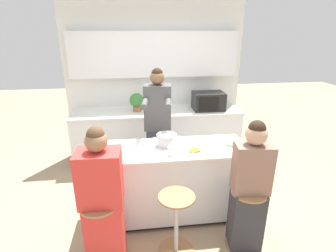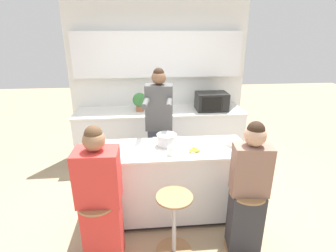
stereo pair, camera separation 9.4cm
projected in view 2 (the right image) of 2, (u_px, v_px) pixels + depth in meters
The scene contains 18 objects.
ground_plane at pixel (168, 214), 3.36m from camera, with size 16.00×16.00×0.00m, color tan.
wall_back at pixel (158, 71), 4.59m from camera, with size 3.10×0.22×2.70m.
back_counter at pixel (160, 135), 4.65m from camera, with size 2.88×0.69×0.92m.
kitchen_island at pixel (168, 182), 3.20m from camera, with size 1.85×0.64×0.93m.
bar_stool_leftmost at pixel (100, 230), 2.58m from camera, with size 0.38×0.38×0.69m.
bar_stool_center at pixel (174, 223), 2.67m from camera, with size 0.38×0.38×0.69m.
bar_stool_rightmost at pixel (245, 219), 2.72m from camera, with size 0.38×0.38×0.69m.
person_cooking at pixel (159, 131), 3.66m from camera, with size 0.43×0.60×1.76m.
person_wrapped_blanket at pixel (100, 200), 2.49m from camera, with size 0.41×0.30×1.46m.
person_seated_near at pixel (248, 194), 2.63m from camera, with size 0.38×0.30×1.45m.
cooking_pot at pixel (167, 140), 3.08m from camera, with size 0.32×0.24×0.14m.
fruit_bowl at pixel (105, 149), 2.93m from camera, with size 0.19×0.19×0.07m.
mixing_bowl_steel at pixel (234, 143), 3.10m from camera, with size 0.18×0.18×0.07m.
coffee_cup_near at pixel (171, 151), 2.85m from camera, with size 0.11×0.08×0.10m.
banana_bunch at pixel (194, 150), 2.94m from camera, with size 0.17×0.12×0.05m.
juice_carton at pixel (96, 152), 2.70m from camera, with size 0.07×0.07×0.22m.
microwave at pixel (212, 101), 4.48m from camera, with size 0.52×0.38×0.30m.
potted_plant at pixel (140, 101), 4.40m from camera, with size 0.24×0.24×0.31m.
Camera 2 is at (-0.26, -2.75, 2.23)m, focal length 28.00 mm.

